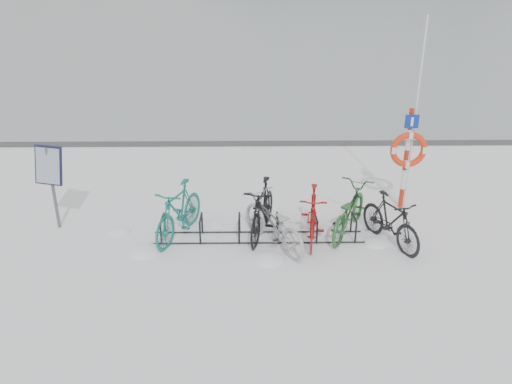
{
  "coord_description": "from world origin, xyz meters",
  "views": [
    {
      "loc": [
        -0.16,
        -8.41,
        4.48
      ],
      "look_at": [
        -0.04,
        0.6,
        0.7
      ],
      "focal_mm": 35.0,
      "sensor_mm": 36.0,
      "label": 1
    }
  ],
  "objects": [
    {
      "name": "info_board",
      "position": [
        -3.95,
        0.5,
        1.22
      ],
      "size": [
        0.6,
        0.36,
        1.69
      ],
      "rotation": [
        0.0,
        0.0,
        -0.28
      ],
      "color": "#595B5E",
      "rests_on": "ground"
    },
    {
      "name": "bike_rack",
      "position": [
        0.0,
        0.0,
        0.18
      ],
      "size": [
        4.0,
        0.48,
        0.46
      ],
      "color": "black",
      "rests_on": "ground"
    },
    {
      "name": "bike_1",
      "position": [
        0.08,
        0.21,
        0.54
      ],
      "size": [
        0.94,
        1.87,
        1.08
      ],
      "primitive_type": "imported",
      "rotation": [
        0.0,
        0.0,
        -0.25
      ],
      "color": "black",
      "rests_on": "ground"
    },
    {
      "name": "ground",
      "position": [
        0.0,
        0.0,
        0.0
      ],
      "size": [
        900.0,
        900.0,
        0.0
      ],
      "primitive_type": "plane",
      "color": "white",
      "rests_on": "ground"
    },
    {
      "name": "lifebuoy_station",
      "position": [
        3.11,
        1.32,
        1.32
      ],
      "size": [
        0.76,
        0.22,
        3.94
      ],
      "color": "#B1250E",
      "rests_on": "ground"
    },
    {
      "name": "bike_5",
      "position": [
        2.43,
        -0.21,
        0.49
      ],
      "size": [
        1.08,
        1.67,
        0.98
      ],
      "primitive_type": "imported",
      "rotation": [
        0.0,
        0.0,
        0.42
      ],
      "color": "black",
      "rests_on": "ground"
    },
    {
      "name": "bike_0",
      "position": [
        -1.5,
        0.15,
        0.54
      ],
      "size": [
        1.1,
        1.85,
        1.07
      ],
      "primitive_type": "imported",
      "rotation": [
        0.0,
        0.0,
        -0.36
      ],
      "color": "#176D64",
      "rests_on": "ground"
    },
    {
      "name": "bike_2",
      "position": [
        0.26,
        -0.26,
        0.49
      ],
      "size": [
        1.53,
        1.92,
        0.98
      ],
      "primitive_type": "imported",
      "rotation": [
        0.0,
        0.0,
        3.7
      ],
      "color": "#9FA3A6",
      "rests_on": "ground"
    },
    {
      "name": "bike_3",
      "position": [
        1.02,
        0.0,
        0.51
      ],
      "size": [
        0.71,
        1.74,
        1.02
      ],
      "primitive_type": "imported",
      "rotation": [
        0.0,
        0.0,
        -0.14
      ],
      "color": "maroon",
      "rests_on": "ground"
    },
    {
      "name": "quay_edge",
      "position": [
        0.0,
        5.9,
        0.05
      ],
      "size": [
        400.0,
        0.25,
        0.1
      ],
      "primitive_type": "cube",
      "color": "#3F3F42",
      "rests_on": "ground"
    },
    {
      "name": "bike_4",
      "position": [
        1.74,
        0.26,
        0.48
      ],
      "size": [
        1.42,
        1.93,
        0.97
      ],
      "primitive_type": "imported",
      "rotation": [
        0.0,
        0.0,
        2.66
      ],
      "color": "#265929",
      "rests_on": "ground"
    },
    {
      "name": "snow_drifts",
      "position": [
        -0.17,
        -0.15,
        0.0
      ],
      "size": [
        6.04,
        2.05,
        0.2
      ],
      "color": "white",
      "rests_on": "ground"
    }
  ]
}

